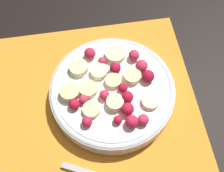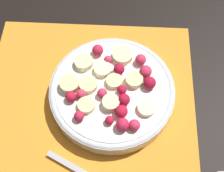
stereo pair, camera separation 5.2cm
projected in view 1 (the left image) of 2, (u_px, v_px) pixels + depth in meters
ground_plane at (93, 120)px, 0.54m from camera, size 3.00×3.00×0.00m
placemat at (92, 119)px, 0.53m from camera, size 0.40×0.37×0.01m
fruit_bowl at (112, 91)px, 0.54m from camera, size 0.21×0.21×0.05m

